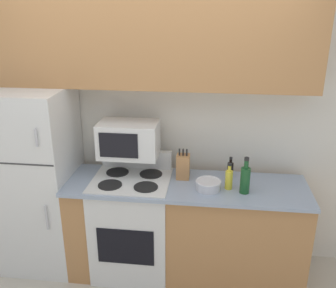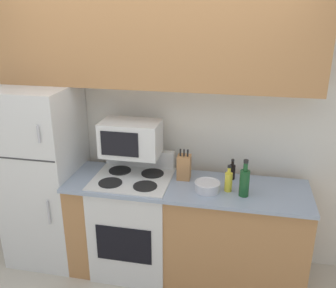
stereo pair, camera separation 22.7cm
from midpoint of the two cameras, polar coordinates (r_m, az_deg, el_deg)
wall_back at (r=3.38m, az=-3.85°, el=3.06°), size 8.00×0.05×2.55m
lower_cabinets at (r=3.34m, az=0.69°, el=-12.86°), size 2.00×0.60×0.90m
refrigerator at (r=3.56m, az=-20.84°, el=-5.20°), size 0.63×0.66×1.65m
upper_cabinets at (r=3.06m, az=-4.84°, el=15.39°), size 2.63×0.31×0.74m
stove at (r=3.40m, az=-7.35°, el=-12.04°), size 0.65×0.58×1.07m
microwave at (r=3.18m, az=-8.07°, el=0.66°), size 0.50×0.31×0.30m
knife_block at (r=3.16m, az=0.25°, el=-3.48°), size 0.11×0.11×0.27m
bowl at (r=3.00m, az=4.01°, el=-6.25°), size 0.20×0.20×0.08m
bottle_soy_sauce at (r=3.23m, az=7.49°, el=-3.84°), size 0.05×0.05×0.18m
bottle_wine_green at (r=2.96m, az=9.54°, el=-5.33°), size 0.08×0.08×0.30m
bottle_cooking_spray at (r=3.02m, az=7.14°, el=-5.32°), size 0.06×0.06×0.22m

